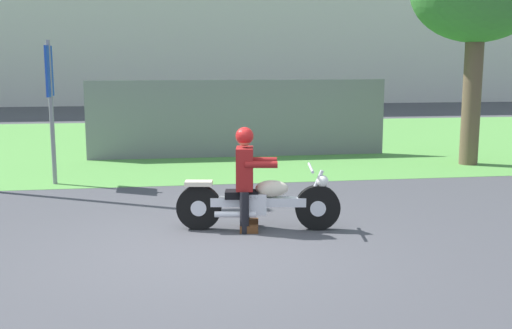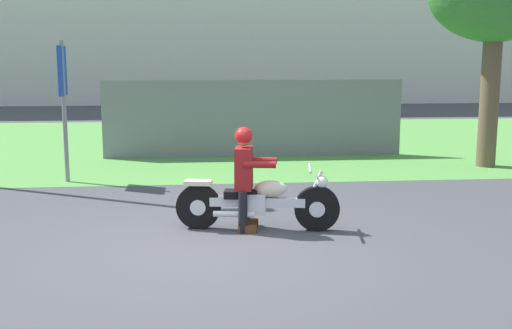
{
  "view_description": "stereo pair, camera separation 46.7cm",
  "coord_description": "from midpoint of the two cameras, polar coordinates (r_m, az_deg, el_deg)",
  "views": [
    {
      "loc": [
        -0.49,
        -7.13,
        2.24
      ],
      "look_at": [
        0.76,
        1.05,
        0.85
      ],
      "focal_mm": 43.61,
      "sensor_mm": 36.0,
      "label": 1
    },
    {
      "loc": [
        -0.03,
        -7.19,
        2.24
      ],
      "look_at": [
        0.76,
        1.05,
        0.85
      ],
      "focal_mm": 43.61,
      "sensor_mm": 36.0,
      "label": 2
    }
  ],
  "objects": [
    {
      "name": "sign_banner",
      "position": [
        11.86,
        -19.44,
        6.5
      ],
      "size": [
        0.08,
        0.6,
        2.6
      ],
      "color": "gray",
      "rests_on": "ground"
    },
    {
      "name": "rider_lead",
      "position": [
        8.21,
        -2.55,
        -0.56
      ],
      "size": [
        0.6,
        0.52,
        1.38
      ],
      "rotation": [
        0.0,
        0.0,
        -0.16
      ],
      "color": "black",
      "rests_on": "ground"
    },
    {
      "name": "ground",
      "position": [
        7.51,
        -6.35,
        -7.89
      ],
      "size": [
        120.0,
        120.0,
        0.0
      ],
      "primitive_type": "plane",
      "color": "#424247"
    },
    {
      "name": "fence_segment",
      "position": [
        14.53,
        -2.46,
        4.23
      ],
      "size": [
        7.0,
        0.06,
        1.8
      ],
      "primitive_type": "cube",
      "color": "slate",
      "rests_on": "ground"
    },
    {
      "name": "grass_verge",
      "position": [
        17.28,
        -7.74,
        2.0
      ],
      "size": [
        60.0,
        12.0,
        0.01
      ],
      "primitive_type": "cube",
      "color": "#549342",
      "rests_on": "ground"
    },
    {
      "name": "motorcycle_lead",
      "position": [
        8.29,
        -1.36,
        -3.47
      ],
      "size": [
        2.18,
        0.69,
        0.86
      ],
      "rotation": [
        0.0,
        0.0,
        -0.16
      ],
      "color": "black",
      "rests_on": "ground"
    }
  ]
}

